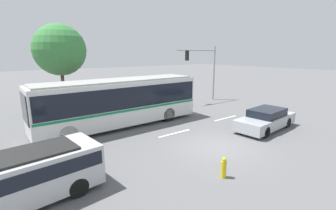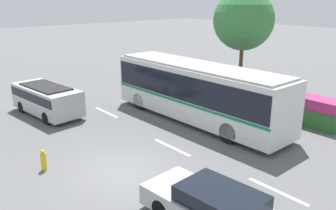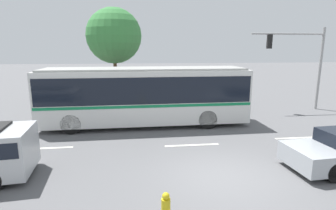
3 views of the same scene
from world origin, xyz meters
The scene contains 9 objects.
ground_plane centered at (0.00, 0.00, 0.00)m, with size 140.00×140.00×0.00m, color #5B5B5E.
city_bus centered at (-2.33, 6.46, 1.80)m, with size 11.09×2.75×3.16m.
traffic_light_pole centered at (8.38, 9.13, 3.67)m, with size 5.13×0.24×5.55m.
flowering_hedge centered at (-1.56, 10.72, 0.75)m, with size 10.53×1.32×1.52m.
street_tree_left centered at (-4.38, 12.78, 5.08)m, with size 4.07×4.07×7.13m.
fire_hydrant centered at (-2.15, -2.29, 0.41)m, with size 0.22×0.22×0.86m.
lane_stripe_near centered at (4.85, 3.36, 0.01)m, with size 2.40×0.16×0.01m, color silver.
lane_stripe_mid centered at (-0.43, 2.98, 0.01)m, with size 2.40×0.16×0.01m, color silver.
lane_stripe_far centered at (-6.77, 3.33, 0.01)m, with size 2.40×0.16×0.01m, color silver.
Camera 3 is at (-2.75, -7.95, 4.16)m, focal length 28.62 mm.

